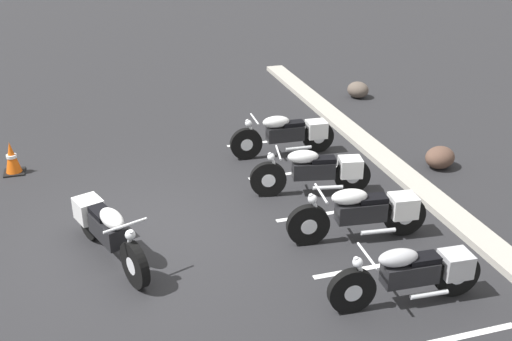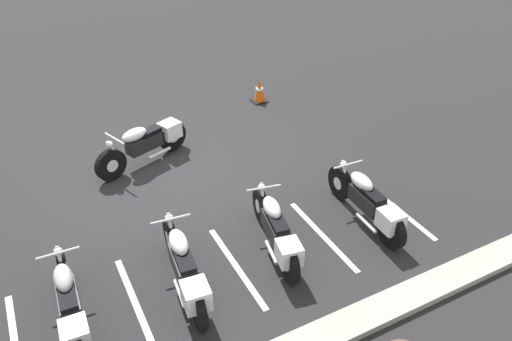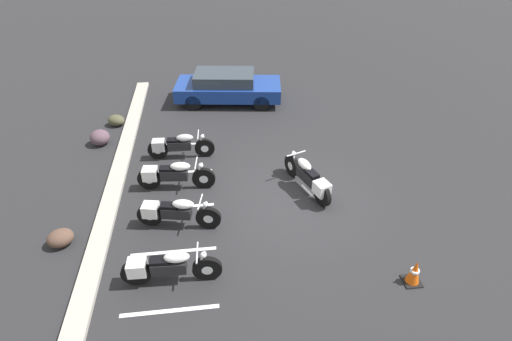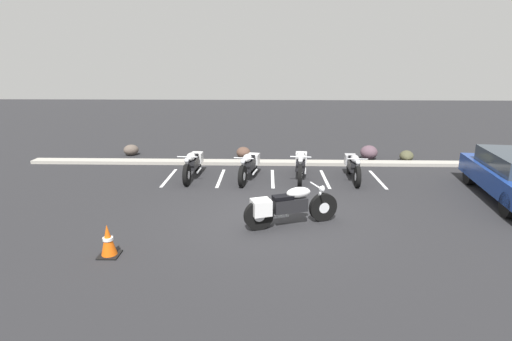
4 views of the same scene
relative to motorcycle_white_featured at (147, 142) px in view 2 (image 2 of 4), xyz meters
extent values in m
plane|color=#262628|center=(-0.31, 0.52, -0.49)|extent=(60.00, 60.00, 0.00)
cylinder|color=black|center=(0.88, 0.32, -0.14)|extent=(0.70, 0.36, 0.69)
cylinder|color=silver|center=(0.88, 0.32, -0.14)|extent=(0.29, 0.22, 0.26)
cylinder|color=black|center=(-0.65, -0.24, -0.14)|extent=(0.70, 0.36, 0.69)
cylinder|color=silver|center=(-0.65, -0.24, -0.14)|extent=(0.29, 0.22, 0.26)
cube|color=black|center=(0.06, 0.02, 0.02)|extent=(0.85, 0.55, 0.32)
ellipsoid|color=white|center=(0.26, 0.09, 0.30)|extent=(0.65, 0.46, 0.25)
cube|color=black|center=(-0.10, -0.04, 0.23)|extent=(0.52, 0.40, 0.08)
cube|color=white|center=(-0.60, -0.22, 0.05)|extent=(0.53, 0.50, 0.36)
cylinder|color=silver|center=(0.76, 0.28, 0.13)|extent=(0.28, 0.15, 0.56)
cylinder|color=silver|center=(0.70, 0.26, 0.41)|extent=(0.26, 0.63, 0.04)
sphere|color=silver|center=(0.83, 0.30, 0.32)|extent=(0.15, 0.15, 0.15)
cylinder|color=silver|center=(-0.23, 0.07, -0.30)|extent=(0.57, 0.27, 0.07)
cylinder|color=black|center=(-2.94, 3.02, -0.15)|extent=(0.15, 0.68, 0.67)
cylinder|color=silver|center=(-2.94, 3.02, -0.15)|extent=(0.14, 0.26, 0.26)
cylinder|color=black|center=(-2.88, 4.60, -0.15)|extent=(0.15, 0.68, 0.67)
cylinder|color=silver|center=(-2.88, 4.60, -0.15)|extent=(0.14, 0.26, 0.26)
cube|color=black|center=(-2.91, 3.86, 0.00)|extent=(0.32, 0.79, 0.31)
ellipsoid|color=white|center=(-2.92, 3.66, 0.28)|extent=(0.29, 0.58, 0.24)
cube|color=black|center=(-2.90, 4.03, 0.21)|extent=(0.26, 0.46, 0.08)
cube|color=white|center=(-2.88, 4.55, 0.03)|extent=(0.38, 0.42, 0.35)
cylinder|color=silver|center=(-2.94, 3.14, 0.12)|extent=(0.07, 0.27, 0.54)
cylinder|color=silver|center=(-2.93, 3.20, 0.38)|extent=(0.63, 0.06, 0.04)
sphere|color=silver|center=(-2.94, 3.07, 0.30)|extent=(0.14, 0.14, 0.14)
cylinder|color=silver|center=(-2.76, 4.11, -0.30)|extent=(0.09, 0.56, 0.07)
cylinder|color=black|center=(-1.22, 2.95, -0.15)|extent=(0.25, 0.68, 0.67)
cylinder|color=silver|center=(-1.22, 2.95, -0.15)|extent=(0.17, 0.27, 0.25)
cylinder|color=black|center=(-0.92, 4.48, -0.15)|extent=(0.25, 0.68, 0.67)
cylinder|color=silver|center=(-0.92, 4.48, -0.15)|extent=(0.17, 0.27, 0.25)
cube|color=black|center=(-1.06, 3.77, 0.00)|extent=(0.42, 0.81, 0.30)
ellipsoid|color=white|center=(-1.10, 3.57, 0.27)|extent=(0.36, 0.60, 0.24)
cube|color=black|center=(-1.03, 3.93, 0.20)|extent=(0.32, 0.48, 0.08)
cube|color=white|center=(-0.93, 4.43, 0.03)|extent=(0.43, 0.46, 0.34)
cylinder|color=silver|center=(-1.20, 3.07, 0.11)|extent=(0.11, 0.27, 0.54)
cylinder|color=silver|center=(-1.19, 3.13, 0.37)|extent=(0.62, 0.15, 0.04)
sphere|color=silver|center=(-1.21, 3.00, 0.29)|extent=(0.14, 0.14, 0.14)
cylinder|color=silver|center=(-0.88, 3.99, -0.30)|extent=(0.17, 0.56, 0.07)
cylinder|color=black|center=(0.54, 3.05, -0.14)|extent=(0.19, 0.70, 0.69)
cylinder|color=silver|center=(0.54, 3.05, -0.14)|extent=(0.16, 0.27, 0.26)
cylinder|color=black|center=(0.70, 4.65, -0.14)|extent=(0.19, 0.70, 0.69)
cylinder|color=silver|center=(0.70, 4.65, -0.14)|extent=(0.16, 0.27, 0.26)
cube|color=black|center=(0.63, 3.90, 0.01)|extent=(0.37, 0.82, 0.31)
ellipsoid|color=white|center=(0.60, 3.69, 0.29)|extent=(0.33, 0.61, 0.25)
cube|color=black|center=(0.64, 4.08, 0.22)|extent=(0.29, 0.48, 0.08)
cube|color=white|center=(0.70, 4.60, 0.04)|extent=(0.41, 0.45, 0.35)
cylinder|color=silver|center=(0.55, 3.17, 0.13)|extent=(0.09, 0.28, 0.55)
cylinder|color=silver|center=(0.56, 3.23, 0.40)|extent=(0.65, 0.10, 0.04)
sphere|color=silver|center=(0.54, 3.10, 0.31)|extent=(0.15, 0.15, 0.15)
cylinder|color=silver|center=(0.80, 4.14, -0.30)|extent=(0.13, 0.58, 0.07)
cylinder|color=black|center=(2.27, 2.99, -0.16)|extent=(0.15, 0.66, 0.66)
cylinder|color=silver|center=(2.27, 2.99, -0.16)|extent=(0.14, 0.25, 0.25)
cube|color=black|center=(2.31, 3.81, -0.01)|extent=(0.31, 0.77, 0.30)
ellipsoid|color=#B7B7BC|center=(2.30, 3.61, 0.26)|extent=(0.28, 0.57, 0.24)
cube|color=black|center=(2.32, 3.98, 0.19)|extent=(0.26, 0.45, 0.08)
cube|color=#B7B7BC|center=(2.34, 4.48, 0.02)|extent=(0.38, 0.41, 0.34)
cylinder|color=silver|center=(2.28, 3.11, 0.10)|extent=(0.07, 0.26, 0.53)
cylinder|color=silver|center=(2.28, 3.17, 0.36)|extent=(0.62, 0.06, 0.04)
sphere|color=silver|center=(2.28, 3.04, 0.28)|extent=(0.14, 0.14, 0.14)
cylinder|color=silver|center=(2.46, 4.05, -0.31)|extent=(0.09, 0.55, 0.07)
cube|color=black|center=(-3.59, -1.59, -0.47)|extent=(0.40, 0.40, 0.03)
cone|color=#EA590F|center=(-3.59, -1.59, -0.16)|extent=(0.32, 0.32, 0.66)
cylinder|color=white|center=(-3.59, -1.59, -0.12)|extent=(0.20, 0.20, 0.06)
cube|color=white|center=(-3.71, 3.85, -0.48)|extent=(0.10, 2.10, 0.00)
cube|color=white|center=(-2.00, 3.85, -0.48)|extent=(0.10, 2.10, 0.00)
cube|color=white|center=(-0.29, 3.85, -0.48)|extent=(0.10, 2.10, 0.00)
cube|color=white|center=(1.43, 3.85, -0.48)|extent=(0.10, 2.10, 0.00)
camera|label=1|loc=(8.09, -0.06, 4.62)|focal=42.00mm
camera|label=2|loc=(2.22, 9.36, 5.40)|focal=35.00mm
camera|label=3|loc=(-9.12, 2.66, 6.83)|focal=28.00mm
camera|label=4|loc=(-0.48, -8.70, 3.27)|focal=28.00mm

